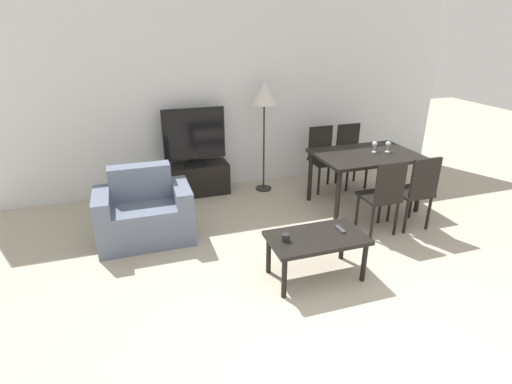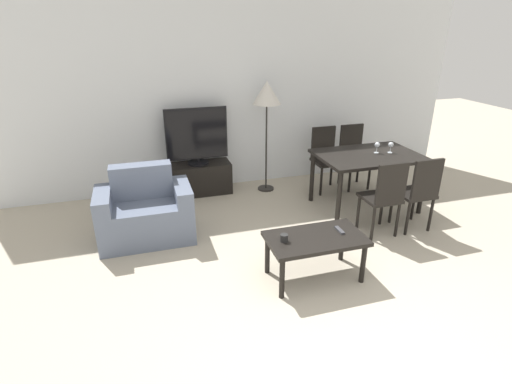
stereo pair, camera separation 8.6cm
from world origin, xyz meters
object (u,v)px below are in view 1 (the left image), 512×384
object	(u,v)px
wine_glass_center	(388,145)
wine_glass_left	(375,145)
tv_stand	(197,179)
dining_chair_near	(383,194)
dining_chair_near_right	(417,189)
coffee_table	(317,242)
remote_primary	(340,229)
tv	(194,137)
dining_table	(366,160)
armchair	(145,214)
cup_white_near	(286,238)
dining_chair_far	(350,152)
floor_lamp	(264,96)
dining_chair_far_left	(323,155)

from	to	relation	value
wine_glass_center	wine_glass_left	bearing A→B (deg)	165.09
tv_stand	dining_chair_near	bearing A→B (deg)	-45.87
tv_stand	dining_chair_near_right	xyz separation A→B (m)	(2.30, -1.89, 0.29)
coffee_table	remote_primary	bearing A→B (deg)	7.67
tv	coffee_table	bearing A→B (deg)	-73.42
dining_table	dining_chair_near_right	xyz separation A→B (m)	(0.23, -0.76, -0.14)
tv	armchair	bearing A→B (deg)	-124.98
remote_primary	cup_white_near	size ratio (longest dim) A/B	2.05
dining_chair_near	tv_stand	bearing A→B (deg)	134.13
dining_chair_far	tv	bearing A→B (deg)	171.01
remote_primary	dining_table	bearing A→B (deg)	50.11
tv_stand	remote_primary	size ratio (longest dim) A/B	6.09
dining_chair_near_right	remote_primary	xyz separation A→B (m)	(-1.30, -0.52, -0.06)
floor_lamp	wine_glass_left	xyz separation A→B (m)	(1.21, -0.96, -0.54)
wine_glass_left	tv	bearing A→B (deg)	153.18
dining_chair_near_right	floor_lamp	distance (m)	2.35
armchair	wine_glass_center	world-z (taller)	wine_glass_center
wine_glass_center	tv_stand	bearing A→B (deg)	153.94
armchair	dining_chair_near_right	distance (m)	3.20
dining_table	tv	bearing A→B (deg)	151.41
remote_primary	coffee_table	bearing A→B (deg)	-172.33
tv_stand	cup_white_near	size ratio (longest dim) A/B	12.45
dining_chair_near	wine_glass_left	bearing A→B (deg)	65.44
tv_stand	cup_white_near	world-z (taller)	cup_white_near
dining_table	wine_glass_center	distance (m)	0.35
dining_chair_near_right	wine_glass_center	bearing A→B (deg)	84.72
dining_chair_far_left	remote_primary	size ratio (longest dim) A/B	6.21
dining_chair_near_right	wine_glass_left	world-z (taller)	dining_chair_near_right
dining_chair_far_left	floor_lamp	world-z (taller)	floor_lamp
tv	wine_glass_center	world-z (taller)	tv
armchair	coffee_table	bearing A→B (deg)	-39.96
dining_chair_far_left	wine_glass_left	distance (m)	0.89
dining_chair_near	dining_chair_near_right	bearing A→B (deg)	0.00
armchair	floor_lamp	distance (m)	2.32
dining_table	floor_lamp	world-z (taller)	floor_lamp
floor_lamp	wine_glass_center	xyz separation A→B (m)	(1.38, -1.00, -0.54)
dining_chair_near	wine_glass_left	size ratio (longest dim) A/B	6.38
dining_table	remote_primary	size ratio (longest dim) A/B	8.83
dining_chair_near_right	dining_chair_near	bearing A→B (deg)	180.00
remote_primary	wine_glass_left	size ratio (longest dim) A/B	1.03
armchair	dining_chair_near	world-z (taller)	dining_chair_near
dining_chair_near	dining_chair_far_left	world-z (taller)	same
dining_chair_near	remote_primary	bearing A→B (deg)	-148.32
armchair	remote_primary	xyz separation A→B (m)	(1.80, -1.25, 0.15)
coffee_table	remote_primary	size ratio (longest dim) A/B	6.26
dining_chair_far_left	remote_primary	world-z (taller)	dining_chair_far_left
cup_white_near	wine_glass_left	distance (m)	2.25
coffee_table	floor_lamp	size ratio (longest dim) A/B	0.59
dining_table	cup_white_near	world-z (taller)	dining_table
coffee_table	wine_glass_left	xyz separation A→B (m)	(1.46, 1.33, 0.46)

